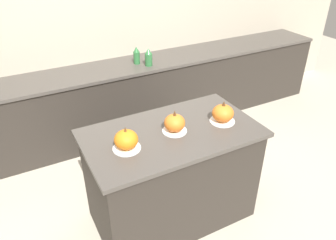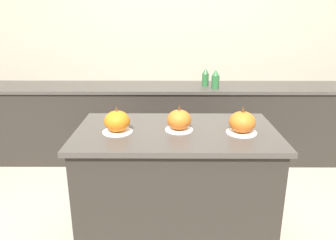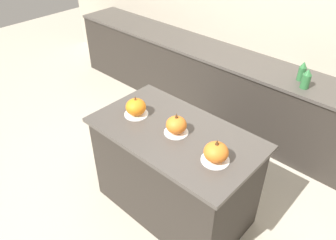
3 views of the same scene
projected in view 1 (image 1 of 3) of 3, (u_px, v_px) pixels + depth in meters
The scene contains 9 objects.
ground_plane at pixel (171, 213), 3.04m from camera, with size 12.00×12.00×0.00m, color #BCB29E.
wall_back at pixel (96, 30), 3.82m from camera, with size 8.00×0.06×2.50m.
kitchen_island at pixel (172, 176), 2.81m from camera, with size 1.40×0.79×0.91m.
back_counter at pixel (111, 103), 3.98m from camera, with size 6.00×0.60×0.89m.
pumpkin_cake_left at pixel (126, 140), 2.34m from camera, with size 0.21×0.21×0.19m.
pumpkin_cake_center at pixel (175, 123), 2.54m from camera, with size 0.20×0.20×0.19m.
pumpkin_cake_right at pixel (223, 114), 2.67m from camera, with size 0.21×0.21×0.19m.
bottle_tall at pixel (149, 57), 3.78m from camera, with size 0.09×0.09×0.21m.
bottle_short at pixel (137, 56), 3.84m from camera, with size 0.08×0.08×0.21m.
Camera 1 is at (-1.04, -1.90, 2.30)m, focal length 35.00 mm.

